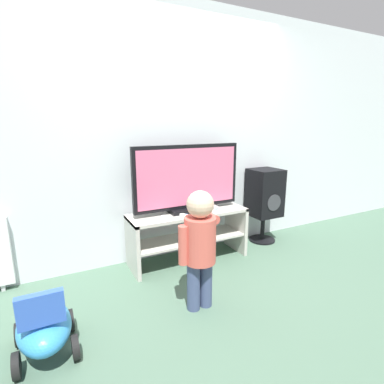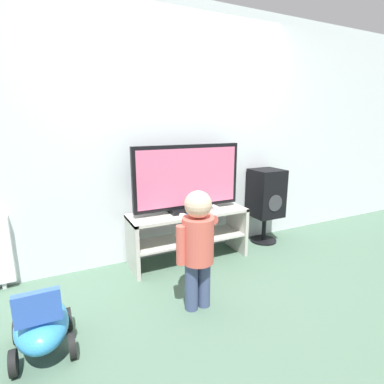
# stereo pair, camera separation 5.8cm
# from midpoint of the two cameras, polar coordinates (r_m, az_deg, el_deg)

# --- Properties ---
(ground_plane) EXTENTS (16.00, 16.00, 0.00)m
(ground_plane) POSITION_cam_midpoint_polar(r_m,az_deg,el_deg) (3.09, 1.56, -14.23)
(ground_plane) COLOR #4C6B56
(wall_back) EXTENTS (10.00, 0.06, 2.60)m
(wall_back) POSITION_cam_midpoint_polar(r_m,az_deg,el_deg) (3.18, -2.37, 10.94)
(wall_back) COLOR silver
(wall_back) RESTS_ON ground_plane
(tv_stand) EXTENTS (1.23, 0.40, 0.53)m
(tv_stand) POSITION_cam_midpoint_polar(r_m,az_deg,el_deg) (3.11, -0.12, -6.91)
(tv_stand) COLOR beige
(tv_stand) RESTS_ON ground_plane
(television) EXTENTS (1.13, 0.20, 0.68)m
(television) POSITION_cam_midpoint_polar(r_m,az_deg,el_deg) (2.99, -0.27, 2.44)
(television) COLOR black
(television) RESTS_ON tv_stand
(game_console) EXTENTS (0.05, 0.17, 0.04)m
(game_console) POSITION_cam_midpoint_polar(r_m,az_deg,el_deg) (3.15, 4.52, -2.88)
(game_console) COLOR white
(game_console) RESTS_ON tv_stand
(remote_primary) EXTENTS (0.06, 0.13, 0.03)m
(remote_primary) POSITION_cam_midpoint_polar(r_m,az_deg,el_deg) (2.84, -4.88, -4.96)
(remote_primary) COLOR white
(remote_primary) RESTS_ON tv_stand
(remote_secondary) EXTENTS (0.10, 0.13, 0.03)m
(remote_secondary) POSITION_cam_midpoint_polar(r_m,az_deg,el_deg) (2.90, -0.59, -4.48)
(remote_secondary) COLOR white
(remote_secondary) RESTS_ON tv_stand
(child) EXTENTS (0.36, 0.52, 0.94)m
(child) POSITION_cam_midpoint_polar(r_m,az_deg,el_deg) (2.28, 1.80, -9.22)
(child) COLOR #3F4C72
(child) RESTS_ON ground_plane
(speaker_tower) EXTENTS (0.35, 0.34, 0.89)m
(speaker_tower) POSITION_cam_midpoint_polar(r_m,az_deg,el_deg) (3.65, 14.34, -0.52)
(speaker_tower) COLOR black
(speaker_tower) RESTS_ON ground_plane
(ride_on_toy) EXTENTS (0.36, 0.53, 0.49)m
(ride_on_toy) POSITION_cam_midpoint_polar(r_m,az_deg,el_deg) (2.25, -26.00, -21.72)
(ride_on_toy) COLOR #338CD1
(ride_on_toy) RESTS_ON ground_plane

